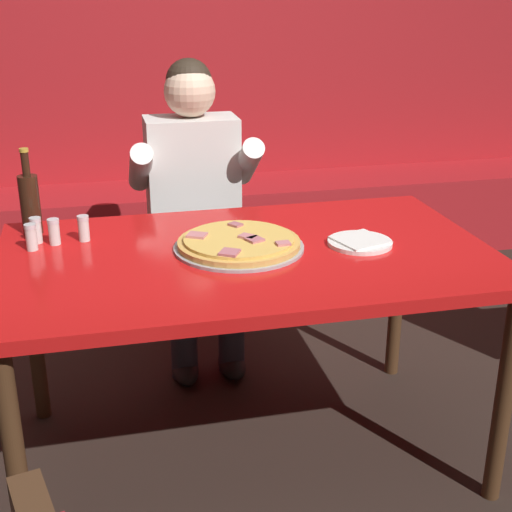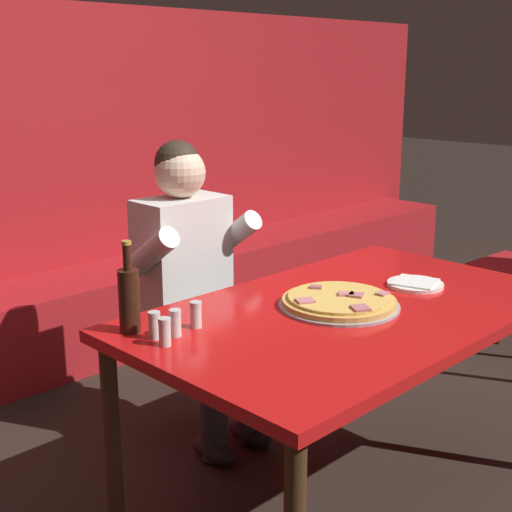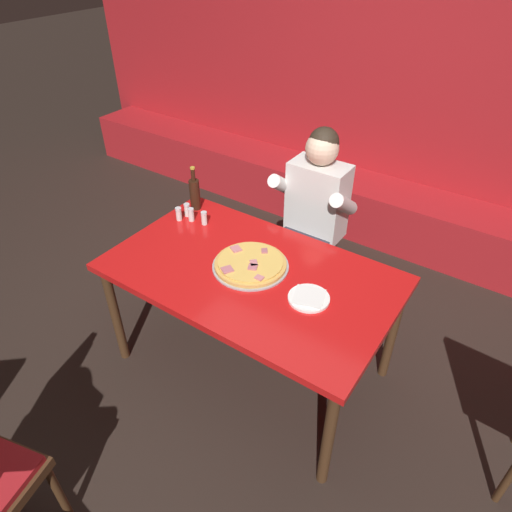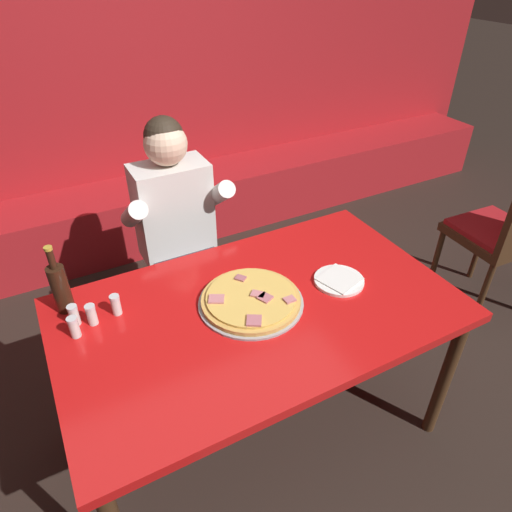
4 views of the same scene
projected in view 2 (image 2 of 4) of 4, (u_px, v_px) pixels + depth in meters
The scene contains 12 objects.
ground_plane at pixel (343, 501), 2.64m from camera, with size 24.00×24.00×0.00m, color black.
booth_wall_panel at pixel (35, 182), 3.90m from camera, with size 6.80×0.16×1.90m, color #A3191E.
booth_bench at pixel (74, 320), 3.86m from camera, with size 6.46×0.48×0.46m, color #A3191E.
main_dining_table at pixel (349, 327), 2.46m from camera, with size 1.55×0.93×0.76m.
pizza at pixel (339, 302), 2.45m from camera, with size 0.42×0.42×0.05m.
plate_white_paper at pixel (415, 284), 2.68m from camera, with size 0.21×0.21×0.02m.
beer_bottle at pixel (129, 298), 2.20m from camera, with size 0.07×0.07×0.29m.
shaker_black_pepper at pixel (155, 327), 2.16m from camera, with size 0.04×0.04×0.09m.
shaker_oregano at pixel (196, 316), 2.25m from camera, with size 0.04×0.04×0.09m.
shaker_red_pepper_flakes at pixel (165, 333), 2.10m from camera, with size 0.04×0.04×0.09m.
shaker_parmesan at pixel (175, 324), 2.18m from camera, with size 0.04×0.04×0.09m.
diner_seated_blue_shirt at pixel (196, 280), 2.95m from camera, with size 0.53×0.53×1.27m.
Camera 2 is at (-1.86, -1.42, 1.56)m, focal length 50.00 mm.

